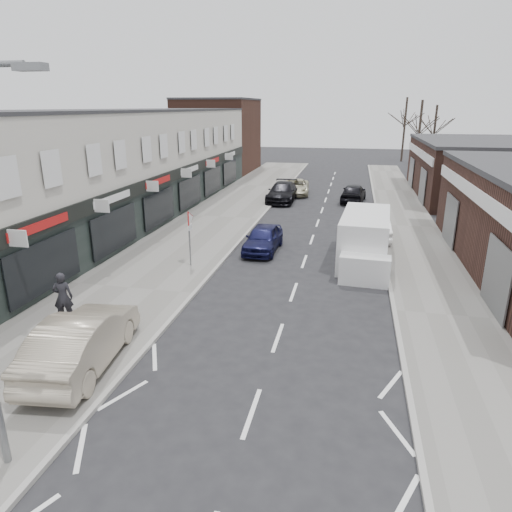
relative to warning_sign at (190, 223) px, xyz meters
The scene contains 18 objects.
ground 13.25m from the warning_sign, 66.74° to the right, with size 160.00×160.00×0.00m, color black.
pavement_left 10.35m from the warning_sign, 99.04° to the left, with size 5.50×64.00×0.12m, color slate.
pavement_right 14.95m from the warning_sign, 42.51° to the left, with size 3.50×64.00×0.12m, color slate.
shop_terrace_left 11.30m from the warning_sign, 138.04° to the left, with size 8.00×41.00×7.10m, color beige.
brick_block_far 34.09m from the warning_sign, 104.18° to the left, with size 8.00×10.00×8.00m, color #47281E.
right_unit_far 28.21m from the warning_sign, 51.25° to the left, with size 10.00×16.00×4.50m, color #3D231B.
tree_far_a 38.75m from the warning_sign, 68.53° to the left, with size 3.60×3.60×8.00m, color #382D26, non-canonical shape.
tree_far_b 45.24m from the warning_sign, 68.36° to the left, with size 3.60×3.60×7.50m, color #382D26, non-canonical shape.
tree_far_c 49.95m from the warning_sign, 74.12° to the left, with size 3.60×3.60×8.50m, color #382D26, non-canonical shape.
warning_sign is the anchor object (origin of this frame).
white_van 8.41m from the warning_sign, 16.69° to the left, with size 2.52×6.32×2.41m.
sedan_on_pavement 9.11m from the warning_sign, 90.26° to the right, with size 1.70×4.88×1.61m, color tan.
pedestrian 7.04m from the warning_sign, 109.47° to the right, with size 0.66×0.43×1.80m, color black.
parked_car_left_a 4.60m from the warning_sign, 49.50° to the left, with size 1.63×4.04×1.38m, color #13143C.
parked_car_left_b 16.80m from the warning_sign, 83.97° to the left, with size 2.11×5.20×1.51m, color black.
parked_car_left_c 20.17m from the warning_sign, 83.00° to the left, with size 2.15×4.67×1.30m, color #BCB697.
parked_car_right_a 11.11m from the warning_sign, 38.08° to the left, with size 1.41×4.04×1.33m, color silver.
parked_car_right_b 19.11m from the warning_sign, 67.28° to the left, with size 1.75×4.35×1.48m, color black.
Camera 1 is at (2.11, -7.39, 7.30)m, focal length 32.00 mm.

